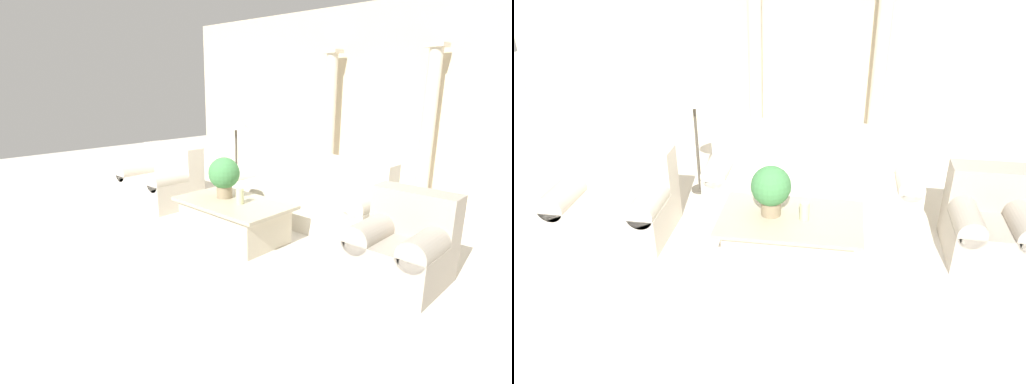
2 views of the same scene
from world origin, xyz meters
TOP-DOWN VIEW (x-y plane):
  - ground_plane at (0.00, 0.00)m, footprint 16.00×16.00m
  - wall_back at (0.00, 3.22)m, footprint 10.00×0.06m
  - sofa_long at (0.14, 0.73)m, footprint 2.45×0.84m
  - loveseat at (-1.91, -0.19)m, footprint 1.21×0.84m
  - coffee_table at (0.01, -0.44)m, footprint 1.39×0.84m
  - potted_plant at (-0.19, -0.41)m, footprint 0.39×0.39m
  - pillar_candle at (0.14, -0.46)m, footprint 0.09×0.09m
  - floor_lamp at (-1.27, 0.80)m, footprint 0.39×0.39m
  - column_left at (-0.92, 2.90)m, footprint 0.29×0.29m
  - column_right at (0.93, 2.90)m, footprint 0.29×0.29m
  - armchair at (1.96, -0.04)m, footprint 0.81×0.82m

SIDE VIEW (x-z plane):
  - ground_plane at x=0.00m, z-range 0.00..0.00m
  - coffee_table at x=0.01m, z-range 0.01..0.47m
  - sofa_long at x=0.14m, z-range -0.10..0.80m
  - armchair at x=1.96m, z-range -0.07..0.78m
  - loveseat at x=-1.91m, z-range -0.08..0.81m
  - pillar_candle at x=0.14m, z-range 0.47..0.65m
  - potted_plant at x=-0.19m, z-range 0.51..1.01m
  - floor_lamp at x=-1.27m, z-range 0.50..1.88m
  - column_left at x=-0.92m, z-range 0.03..2.45m
  - column_right at x=0.93m, z-range 0.03..2.45m
  - wall_back at x=0.00m, z-range 0.00..3.20m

